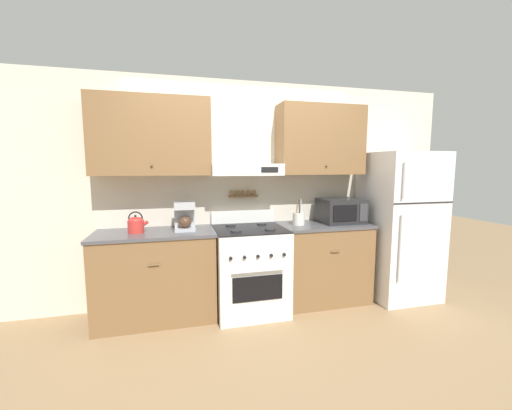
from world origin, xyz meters
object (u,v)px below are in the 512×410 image
Objects in this scene: tea_kettle at (136,224)px; utensil_crock at (299,218)px; refrigerator at (399,225)px; microwave at (341,211)px; stove_range at (250,269)px; coffee_maker at (185,216)px.

utensil_crock is at bearing 0.00° from tea_kettle.
refrigerator reaches higher than microwave.
coffee_maker is at bearing 172.95° from stove_range.
microwave is at bearing -0.22° from coffee_maker.
coffee_maker is (-2.54, 0.11, 0.19)m from refrigerator.
refrigerator reaches higher than stove_range.
refrigerator is at bearing -0.89° from stove_range.
microwave is at bearing 171.76° from refrigerator.
coffee_maker is 1.27m from utensil_crock.
microwave is at bearing 1.88° from utensil_crock.
microwave is at bearing 0.45° from tea_kettle.
stove_range is 1.28m from tea_kettle.
stove_range is 0.79m from utensil_crock.
refrigerator is 3.60× the size of microwave.
refrigerator is at bearing -8.24° from microwave.
tea_kettle is 0.74× the size of coffee_maker.
utensil_crock is at bearing 176.05° from refrigerator.
stove_range is 0.61× the size of refrigerator.
refrigerator is 1.28m from utensil_crock.
utensil_crock is at bearing -178.12° from microwave.
tea_kettle reaches higher than stove_range.
refrigerator is (1.86, -0.03, 0.41)m from stove_range.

